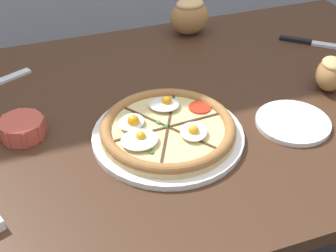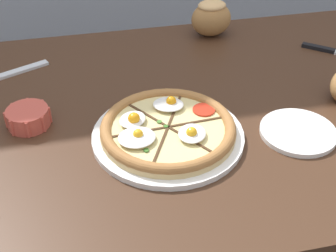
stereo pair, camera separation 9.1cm
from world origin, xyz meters
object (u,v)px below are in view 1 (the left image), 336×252
object	(u,v)px
side_saucer	(293,122)
dining_table	(188,144)
pizza	(168,130)
bread_piece_near	(190,16)
knife_main	(317,43)
bread_piece_far	(330,73)
ramekin_bowl	(22,128)

from	to	relation	value
side_saucer	dining_table	bearing A→B (deg)	141.19
pizza	bread_piece_near	size ratio (longest dim) A/B	2.63
knife_main	side_saucer	bearing A→B (deg)	-91.37
bread_piece_near	side_saucer	xyz separation A→B (m)	(0.04, -0.47, -0.05)
pizza	bread_piece_far	distance (m)	0.41
ramekin_bowl	bread_piece_far	size ratio (longest dim) A/B	0.89
pizza	knife_main	bearing A→B (deg)	25.67
bread_piece_near	side_saucer	bearing A→B (deg)	-84.60
bread_piece_near	ramekin_bowl	bearing A→B (deg)	-146.29
dining_table	side_saucer	xyz separation A→B (m)	(0.17, -0.14, 0.12)
ramekin_bowl	side_saucer	distance (m)	0.55
pizza	side_saucer	xyz separation A→B (m)	(0.26, -0.04, -0.01)
pizza	bread_piece_far	size ratio (longest dim) A/B	2.87
bread_piece_far	side_saucer	xyz separation A→B (m)	(-0.15, -0.10, -0.03)
pizza	bread_piece_far	bearing A→B (deg)	7.18
bread_piece_far	side_saucer	size ratio (longest dim) A/B	0.68
bread_piece_far	knife_main	xyz separation A→B (m)	(0.10, 0.19, -0.04)
side_saucer	ramekin_bowl	bearing A→B (deg)	164.44
pizza	bread_piece_far	xyz separation A→B (m)	(0.41, 0.05, 0.02)
pizza	bread_piece_near	world-z (taller)	bread_piece_near
pizza	knife_main	world-z (taller)	pizza
ramekin_bowl	knife_main	distance (m)	0.80
dining_table	bread_piece_near	world-z (taller)	bread_piece_near
bread_piece_far	knife_main	size ratio (longest dim) A/B	0.62
dining_table	side_saucer	bearing A→B (deg)	-38.81
bread_piece_far	ramekin_bowl	bearing A→B (deg)	175.61
pizza	knife_main	xyz separation A→B (m)	(0.51, 0.25, -0.02)
bread_piece_near	bread_piece_far	world-z (taller)	bread_piece_near
dining_table	pizza	world-z (taller)	pizza
pizza	ramekin_bowl	xyz separation A→B (m)	(-0.27, 0.10, 0.00)
pizza	ramekin_bowl	distance (m)	0.29
side_saucer	bread_piece_far	bearing A→B (deg)	32.56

